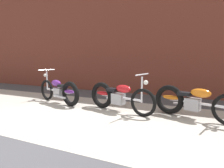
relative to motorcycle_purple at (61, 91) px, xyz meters
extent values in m
plane|color=#47474C|center=(1.31, -2.40, -0.40)|extent=(80.00, 80.00, 0.00)
cube|color=#B2ADA3|center=(1.31, -0.65, -0.40)|extent=(36.00, 3.50, 0.01)
cube|color=brown|center=(1.31, 2.80, 1.95)|extent=(36.00, 0.50, 4.70)
torus|color=black|center=(-0.77, 0.24, -0.06)|extent=(0.67, 0.28, 0.68)
torus|color=black|center=(0.47, -0.14, -0.03)|extent=(0.74, 0.34, 0.73)
cylinder|color=silver|center=(-0.15, 0.05, -0.02)|extent=(1.20, 0.42, 0.06)
cube|color=#99999E|center=(-0.07, 0.02, -0.06)|extent=(0.37, 0.30, 0.28)
ellipsoid|color=#6B2D93|center=(-0.23, 0.07, 0.22)|extent=(0.48, 0.31, 0.20)
ellipsoid|color=#6B2D93|center=(0.42, -0.13, 0.03)|extent=(0.47, 0.30, 0.10)
cube|color=black|center=(0.12, -0.03, 0.16)|extent=(0.33, 0.27, 0.08)
cylinder|color=silver|center=(-0.73, 0.23, 0.25)|extent=(0.06, 0.06, 0.62)
cylinder|color=silver|center=(-0.73, 0.23, 0.61)|extent=(0.20, 0.56, 0.03)
sphere|color=white|center=(-0.83, 0.26, 0.43)|extent=(0.11, 0.11, 0.11)
cylinder|color=silver|center=(0.11, -0.19, -0.14)|extent=(0.54, 0.22, 0.06)
torus|color=black|center=(2.64, -0.25, -0.06)|extent=(0.68, 0.24, 0.68)
torus|color=black|center=(1.38, 0.06, -0.03)|extent=(0.74, 0.30, 0.73)
cylinder|color=silver|center=(2.01, -0.09, -0.02)|extent=(1.21, 0.35, 0.06)
cube|color=#99999E|center=(1.94, -0.07, -0.06)|extent=(0.36, 0.29, 0.28)
ellipsoid|color=red|center=(2.09, -0.11, 0.22)|extent=(0.47, 0.29, 0.20)
ellipsoid|color=red|center=(1.43, 0.05, 0.03)|extent=(0.47, 0.28, 0.10)
cube|color=black|center=(1.74, -0.02, 0.16)|extent=(0.32, 0.26, 0.08)
cylinder|color=silver|center=(2.61, -0.24, 0.25)|extent=(0.05, 0.05, 0.62)
cylinder|color=silver|center=(2.61, -0.24, 0.61)|extent=(0.17, 0.57, 0.03)
sphere|color=white|center=(2.70, -0.26, 0.43)|extent=(0.11, 0.11, 0.11)
cylinder|color=silver|center=(1.74, 0.13, -0.14)|extent=(0.55, 0.19, 0.06)
torus|color=black|center=(3.18, 0.25, -0.03)|extent=(0.74, 0.34, 0.73)
cylinder|color=silver|center=(3.80, 0.05, -0.02)|extent=(1.20, 0.42, 0.06)
cube|color=#99999E|center=(3.72, 0.08, -0.06)|extent=(0.37, 0.31, 0.28)
ellipsoid|color=orange|center=(3.87, 0.03, 0.22)|extent=(0.48, 0.31, 0.20)
ellipsoid|color=orange|center=(3.23, 0.23, 0.03)|extent=(0.47, 0.30, 0.10)
cube|color=black|center=(3.53, 0.14, 0.16)|extent=(0.33, 0.27, 0.08)
cylinder|color=silver|center=(3.54, 0.29, -0.14)|extent=(0.54, 0.22, 0.06)
camera|label=1|loc=(3.77, -4.55, 0.99)|focal=30.39mm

